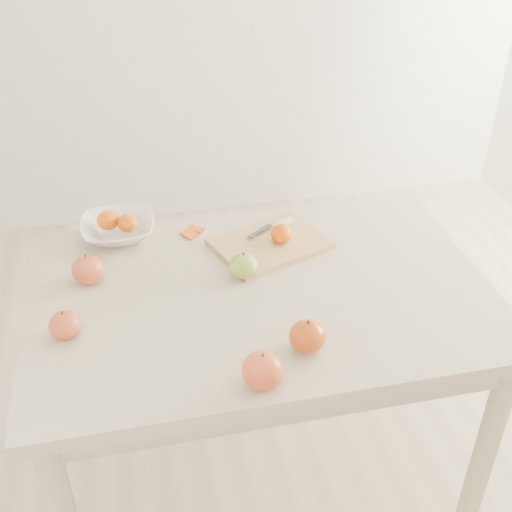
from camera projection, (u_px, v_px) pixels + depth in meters
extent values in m
plane|color=#C6B293|center=(259.00, 472.00, 2.09)|extent=(3.50, 3.50, 0.00)
cube|color=beige|center=(260.00, 295.00, 1.69)|extent=(1.20, 0.80, 0.04)
cylinder|color=#BCAA8E|center=(74.00, 346.00, 2.07)|extent=(0.06, 0.06, 0.71)
cylinder|color=#BCAA8E|center=(387.00, 302.00, 2.27)|extent=(0.06, 0.06, 0.71)
cylinder|color=#BCAA8E|center=(484.00, 455.00, 1.72)|extent=(0.06, 0.06, 0.71)
cube|color=tan|center=(270.00, 244.00, 1.84)|extent=(0.36, 0.32, 0.02)
ellipsoid|color=#E15307|center=(281.00, 234.00, 1.82)|extent=(0.06, 0.06, 0.05)
imported|color=white|center=(118.00, 229.00, 1.87)|extent=(0.21, 0.21, 0.05)
ellipsoid|color=#C85907|center=(108.00, 220.00, 1.86)|extent=(0.06, 0.06, 0.06)
ellipsoid|color=#CC5707|center=(128.00, 223.00, 1.85)|extent=(0.06, 0.06, 0.05)
cube|color=#CF470E|center=(192.00, 234.00, 1.90)|extent=(0.07, 0.07, 0.01)
cube|color=#C44A0D|center=(196.00, 230.00, 1.91)|extent=(0.06, 0.05, 0.01)
cube|color=silver|center=(284.00, 223.00, 1.90)|extent=(0.07, 0.06, 0.01)
cube|color=#3B3F43|center=(260.00, 231.00, 1.86)|extent=(0.08, 0.07, 0.00)
ellipsoid|color=olive|center=(244.00, 266.00, 1.70)|extent=(0.08, 0.08, 0.07)
ellipsoid|color=maroon|center=(65.00, 325.00, 1.50)|extent=(0.08, 0.08, 0.07)
ellipsoid|color=maroon|center=(88.00, 269.00, 1.68)|extent=(0.09, 0.09, 0.08)
ellipsoid|color=maroon|center=(307.00, 336.00, 1.46)|extent=(0.09, 0.09, 0.08)
ellipsoid|color=#A42119|center=(263.00, 370.00, 1.37)|extent=(0.09, 0.09, 0.08)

